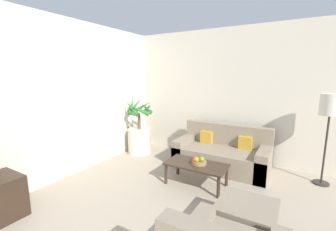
# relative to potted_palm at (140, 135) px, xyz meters

# --- Properties ---
(wall_back) EXTENTS (7.91, 0.06, 2.70)m
(wall_back) POSITION_rel_potted_palm_xyz_m (2.82, 0.71, 0.94)
(wall_back) COLOR beige
(wall_back) RESTS_ON ground_plane
(wall_left) EXTENTS (0.06, 7.85, 2.70)m
(wall_left) POSITION_rel_potted_palm_xyz_m (-0.37, -2.44, 0.94)
(wall_left) COLOR beige
(wall_left) RESTS_ON ground_plane
(potted_palm) EXTENTS (0.63, 0.69, 1.28)m
(potted_palm) POSITION_rel_potted_palm_xyz_m (0.00, 0.00, 0.00)
(potted_palm) COLOR beige
(potted_palm) RESTS_ON ground_plane
(sofa_loveseat) EXTENTS (1.71, 0.84, 0.80)m
(sofa_loveseat) POSITION_rel_potted_palm_xyz_m (1.88, 0.13, -0.15)
(sofa_loveseat) COLOR gray
(sofa_loveseat) RESTS_ON ground_plane
(floor_lamp) EXTENTS (0.30, 0.30, 1.48)m
(floor_lamp) POSITION_rel_potted_palm_xyz_m (3.49, 0.29, 0.82)
(floor_lamp) COLOR #2D2823
(floor_lamp) RESTS_ON ground_plane
(coffee_table) EXTENTS (0.97, 0.51, 0.36)m
(coffee_table) POSITION_rel_potted_palm_xyz_m (1.73, -0.78, -0.10)
(coffee_table) COLOR #38281E
(coffee_table) RESTS_ON ground_plane
(fruit_bowl) EXTENTS (0.24, 0.24, 0.05)m
(fruit_bowl) POSITION_rel_potted_palm_xyz_m (1.78, -0.77, -0.03)
(fruit_bowl) COLOR #997A4C
(fruit_bowl) RESTS_ON coffee_table
(apple_red) EXTENTS (0.07, 0.07, 0.07)m
(apple_red) POSITION_rel_potted_palm_xyz_m (1.73, -0.73, 0.03)
(apple_red) COLOR red
(apple_red) RESTS_ON fruit_bowl
(apple_green) EXTENTS (0.08, 0.08, 0.08)m
(apple_green) POSITION_rel_potted_palm_xyz_m (1.83, -0.77, 0.04)
(apple_green) COLOR olive
(apple_green) RESTS_ON fruit_bowl
(orange_fruit) EXTENTS (0.09, 0.09, 0.09)m
(orange_fruit) POSITION_rel_potted_palm_xyz_m (1.76, -0.83, 0.04)
(orange_fruit) COLOR orange
(orange_fruit) RESTS_ON fruit_bowl
(ottoman) EXTENTS (0.60, 0.55, 0.42)m
(ottoman) POSITION_rel_potted_palm_xyz_m (2.69, -1.64, -0.21)
(ottoman) COLOR gray
(ottoman) RESTS_ON ground_plane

